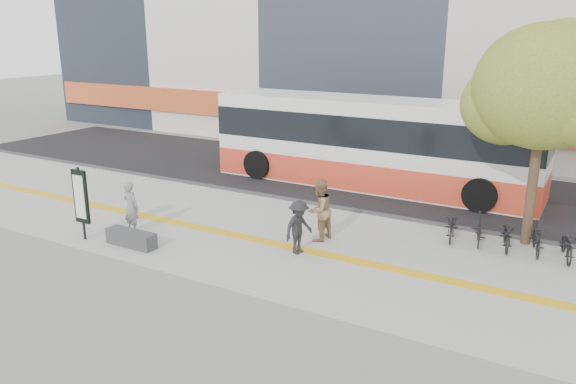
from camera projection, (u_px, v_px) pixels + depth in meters
The scene contains 13 objects.
ground at pixel (230, 252), 15.95m from camera, with size 120.00×120.00×0.00m, color gray.
sidewalk at pixel (258, 234), 17.19m from camera, with size 40.00×7.00×0.08m, color gray.
tactile_strip at pixel (249, 238), 16.76m from camera, with size 40.00×0.45×0.01m, color gold.
street at pixel (356, 180), 23.43m from camera, with size 40.00×8.00×0.06m, color black.
curb at pixel (312, 204), 20.10m from camera, with size 40.00×0.25×0.14m, color #313234.
bench at pixel (131, 238), 16.12m from camera, with size 1.60×0.45×0.45m, color #313234.
signboard at pixel (81, 198), 16.34m from camera, with size 0.55×0.10×2.20m.
street_tree at pixel (544, 89), 15.26m from camera, with size 4.40×3.80×6.31m.
bus at pixel (372, 145), 22.16m from camera, with size 12.94×3.07×3.45m.
bicycle_row at pixel (507, 234), 15.89m from camera, with size 3.96×1.61×0.90m.
seated_woman at pixel (131, 207), 17.05m from camera, with size 0.59×0.39×1.61m, color black.
pedestrian_tan at pixel (319, 210), 16.39m from camera, with size 0.90×0.70×1.85m, color #8C6A48.
pedestrian_dark at pixel (299, 227), 15.45m from camera, with size 0.98×0.57×1.52m, color black.
Camera 1 is at (8.86, -12.04, 6.07)m, focal length 35.02 mm.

